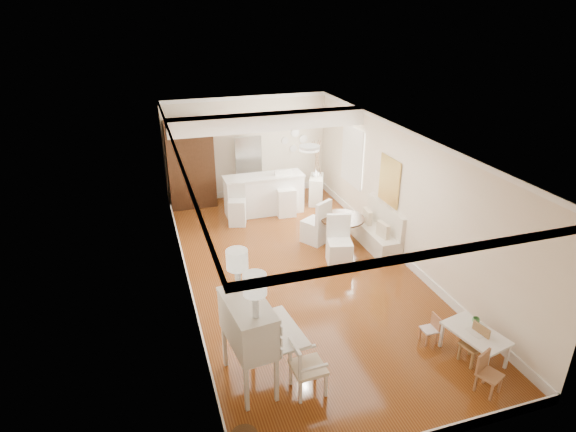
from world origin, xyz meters
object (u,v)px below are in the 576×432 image
kids_chair_a (473,345)px  slip_chair_near (340,241)px  kids_chair_c (490,374)px  bar_stool_right (285,194)px  dining_table (342,231)px  kids_chair_b (430,329)px  bar_stool_left (237,205)px  gustavian_armchair (308,366)px  sideboard (316,189)px  slip_chair_far (316,221)px  fridge (261,167)px  pantry_cabinet (191,165)px  breakfast_counter (264,194)px  secretary_bureau (249,344)px  kids_table (474,345)px

kids_chair_a → slip_chair_near: size_ratio=0.61×
kids_chair_c → bar_stool_right: bearing=74.8°
dining_table → slip_chair_near: bearing=-116.8°
kids_chair_a → bar_stool_right: 6.29m
kids_chair_b → bar_stool_left: (-2.01, 5.39, 0.27)m
slip_chair_near → kids_chair_c: bearing=-68.7°
kids_chair_a → slip_chair_near: slip_chair_near is taller
gustavian_armchair → sideboard: gustavian_armchair is taller
kids_chair_a → bar_stool_left: size_ratio=0.62×
kids_chair_c → slip_chair_far: 5.19m
kids_chair_c → fridge: (-1.17, 8.15, 0.59)m
kids_chair_b → slip_chair_near: size_ratio=0.48×
bar_stool_right → pantry_cabinet: size_ratio=0.51×
kids_chair_a → bar_stool_right: (-1.05, 6.20, 0.26)m
gustavian_armchair → breakfast_counter: 6.38m
secretary_bureau → dining_table: 4.69m
dining_table → slip_chair_far: slip_chair_far is taller
kids_chair_a → pantry_cabinet: size_ratio=0.28×
kids_chair_c → secretary_bureau: bearing=136.5°
kids_table → dining_table: size_ratio=0.96×
bar_stool_left → kids_chair_b: bearing=-53.5°
bar_stool_right → breakfast_counter: bearing=152.1°
kids_chair_b → kids_chair_a: bearing=29.9°
breakfast_counter → kids_chair_c: bearing=-79.1°
kids_table → slip_chair_far: bearing=101.9°
secretary_bureau → bar_stool_left: 5.48m
slip_chair_near → secretary_bureau: bearing=-119.3°
bar_stool_left → sideboard: (2.37, 0.75, -0.14)m
pantry_cabinet → kids_chair_c: bearing=-69.4°
bar_stool_right → secretary_bureau: bearing=-109.3°
slip_chair_far → bar_stool_left: size_ratio=1.01×
kids_chair_b → secretary_bureau: bearing=-90.3°
kids_chair_c → sideboard: 7.36m
gustavian_armchair → dining_table: bearing=-31.9°
slip_chair_near → bar_stool_left: (-1.63, 2.57, -0.01)m
gustavian_armchair → kids_chair_b: size_ratio=1.71×
bar_stool_left → dining_table: bearing=-25.6°
bar_stool_right → slip_chair_far: bearing=-80.2°
slip_chair_far → dining_table: bearing=114.9°
kids_chair_a → fridge: bearing=178.2°
dining_table → bar_stool_left: size_ratio=0.96×
kids_chair_a → sideboard: size_ratio=0.81×
kids_chair_a → breakfast_counter: 6.68m
slip_chair_near → bar_stool_left: bearing=135.8°
secretary_bureau → kids_chair_a: bearing=-16.9°
slip_chair_far → sideboard: slip_chair_far is taller
dining_table → sideboard: 2.58m
bar_stool_left → bar_stool_right: (1.31, 0.20, 0.07)m
slip_chair_far → kids_table: bearing=70.5°
gustavian_armchair → kids_chair_a: gustavian_armchair is taller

